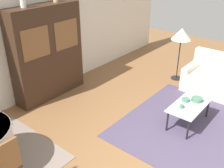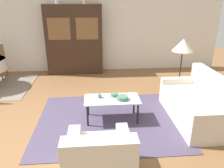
# 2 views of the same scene
# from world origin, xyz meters

# --- Properties ---
(ground_plane) EXTENTS (14.00, 14.00, 0.00)m
(ground_plane) POSITION_xyz_m (0.00, 0.00, 0.00)
(ground_plane) COLOR brown
(wall_back) EXTENTS (10.00, 0.06, 2.70)m
(wall_back) POSITION_xyz_m (0.00, 3.63, 1.35)
(wall_back) COLOR silver
(wall_back) RESTS_ON ground_plane
(area_rug) EXTENTS (2.74, 2.27, 0.01)m
(area_rug) POSITION_xyz_m (1.19, 0.31, 0.01)
(area_rug) COLOR #4C425B
(area_rug) RESTS_ON ground_plane
(couch) EXTENTS (0.89, 1.74, 0.90)m
(couch) POSITION_xyz_m (2.92, 0.23, 0.32)
(couch) COLOR beige
(couch) RESTS_ON ground_plane
(coffee_table) EXTENTS (1.05, 0.53, 0.44)m
(coffee_table) POSITION_xyz_m (1.25, 0.34, 0.40)
(coffee_table) COLOR black
(coffee_table) RESTS_ON area_rug
(display_cabinet) EXTENTS (1.69, 0.44, 2.08)m
(display_cabinet) POSITION_xyz_m (0.34, 3.37, 1.04)
(display_cabinet) COLOR #382316
(display_cabinet) RESTS_ON ground_plane
(dining_chair_near) EXTENTS (0.44, 0.44, 0.97)m
(dining_chair_near) POSITION_xyz_m (-1.94, 1.49, 0.57)
(dining_chair_near) COLOR brown
(dining_chair_near) RESTS_ON dining_rug
(floor_lamp) EXTENTS (0.50, 0.50, 1.37)m
(floor_lamp) POSITION_xyz_m (2.99, 1.46, 1.18)
(floor_lamp) COLOR black
(floor_lamp) RESTS_ON ground_plane
(cup) EXTENTS (0.07, 0.07, 0.07)m
(cup) POSITION_xyz_m (1.02, 0.40, 0.49)
(cup) COLOR #4C7A60
(cup) RESTS_ON coffee_table
(bowl) EXTENTS (0.21, 0.21, 0.07)m
(bowl) POSITION_xyz_m (1.44, 0.29, 0.49)
(bowl) COLOR #4C7A60
(bowl) RESTS_ON coffee_table
(bowl_small) EXTENTS (0.15, 0.15, 0.06)m
(bowl_small) POSITION_xyz_m (1.30, 0.46, 0.48)
(bowl_small) COLOR #4C7A60
(bowl_small) RESTS_ON coffee_table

